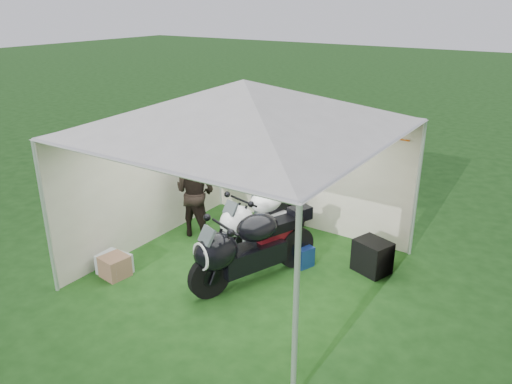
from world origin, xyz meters
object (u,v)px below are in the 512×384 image
paddock_stand (299,254)px  person_dark_jacket (195,192)px  person_blue_jacket (264,180)px  motorcycle_white (259,217)px  crate_1 (115,266)px  equipment_box (372,256)px  canopy_tent (245,110)px  crate_0 (114,264)px  motorcycle_black (248,246)px

paddock_stand → person_dark_jacket: (-2.10, -0.06, 0.65)m
person_dark_jacket → person_blue_jacket: person_blue_jacket is taller
motorcycle_white → person_dark_jacket: size_ratio=1.25×
person_dark_jacket → crate_1: (-0.09, -1.87, -0.65)m
motorcycle_white → crate_1: bearing=-109.2°
equipment_box → person_dark_jacket: bearing=-171.7°
canopy_tent → person_dark_jacket: 2.38m
motorcycle_white → person_blue_jacket: (-0.30, 0.61, 0.42)m
canopy_tent → paddock_stand: bearing=47.5°
canopy_tent → motorcycle_white: size_ratio=2.77×
motorcycle_white → crate_0: 2.48m
paddock_stand → equipment_box: (1.08, 0.40, 0.09)m
motorcycle_white → paddock_stand: (0.87, -0.13, -0.40)m
motorcycle_white → person_blue_jacket: bearing=129.7°
motorcycle_black → crate_1: size_ratio=5.71×
person_blue_jacket → crate_1: (-1.02, -2.68, -0.82)m
person_blue_jacket → crate_1: size_ratio=5.28×
canopy_tent → motorcycle_black: bearing=-51.7°
motorcycle_white → paddock_stand: motorcycle_white is taller
motorcycle_black → motorcycle_white: bearing=135.7°
motorcycle_black → person_dark_jacket: 1.96m
canopy_tent → crate_0: 3.18m
paddock_stand → person_blue_jacket: 1.61m
paddock_stand → equipment_box: size_ratio=0.85×
paddock_stand → crate_0: size_ratio=0.94×
equipment_box → person_blue_jacket: bearing=171.3°
paddock_stand → crate_1: same height
person_blue_jacket → crate_1: 2.98m
paddock_stand → person_dark_jacket: 2.20m
paddock_stand → person_blue_jacket: (-1.17, 0.74, 0.82)m
person_dark_jacket → canopy_tent: bearing=153.4°
canopy_tent → paddock_stand: (0.60, 0.65, -2.41)m
motorcycle_black → equipment_box: motorcycle_black is taller
person_dark_jacket → crate_1: 1.98m
canopy_tent → person_blue_jacket: size_ratio=2.86×
motorcycle_white → motorcycle_black: bearing=-51.7°
motorcycle_black → person_blue_jacket: 1.91m
motorcycle_white → crate_0: (-1.39, -2.01, -0.41)m
canopy_tent → person_blue_jacket: 2.19m
person_dark_jacket → person_blue_jacket: 1.24m
person_blue_jacket → person_dark_jacket: bearing=-36.5°
paddock_stand → equipment_box: 1.15m
canopy_tent → crate_0: bearing=-143.6°
motorcycle_black → paddock_stand: 1.11m
motorcycle_black → person_dark_jacket: person_dark_jacket is taller
canopy_tent → person_dark_jacket: canopy_tent is taller
equipment_box → crate_0: 4.04m
motorcycle_white → motorcycle_black: (0.50, -1.09, 0.05)m
equipment_box → crate_1: equipment_box is taller
person_dark_jacket → paddock_stand: bearing=176.6°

